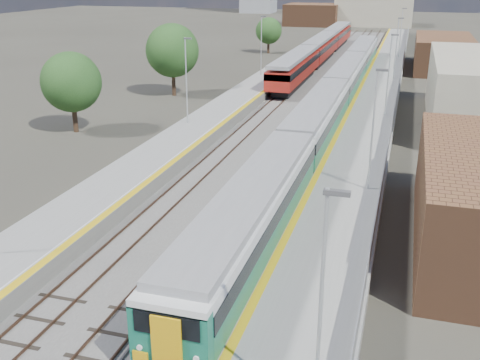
% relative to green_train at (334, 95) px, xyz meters
% --- Properties ---
extents(ground, '(320.00, 320.00, 0.00)m').
position_rel_green_train_xyz_m(ground, '(-1.50, 6.09, -2.30)').
color(ground, '#47443A').
rests_on(ground, ground).
extents(ballast_bed, '(10.50, 155.00, 0.06)m').
position_rel_green_train_xyz_m(ballast_bed, '(-3.75, 8.59, -2.27)').
color(ballast_bed, '#565451').
rests_on(ballast_bed, ground).
extents(tracks, '(8.96, 160.00, 0.17)m').
position_rel_green_train_xyz_m(tracks, '(-3.15, 10.26, -2.19)').
color(tracks, '#4C3323').
rests_on(tracks, ground).
extents(platform_right, '(4.70, 155.00, 8.52)m').
position_rel_green_train_xyz_m(platform_right, '(3.78, 8.58, -1.76)').
color(platform_right, slate).
rests_on(platform_right, ground).
extents(platform_left, '(4.30, 155.00, 8.52)m').
position_rel_green_train_xyz_m(platform_left, '(-10.55, 8.58, -1.78)').
color(platform_left, slate).
rests_on(platform_left, ground).
extents(green_train, '(2.96, 82.38, 3.26)m').
position_rel_green_train_xyz_m(green_train, '(0.00, 0.00, 0.00)').
color(green_train, black).
rests_on(green_train, ground).
extents(red_train, '(3.04, 61.65, 3.84)m').
position_rel_green_train_xyz_m(red_train, '(-7.00, 35.82, -0.02)').
color(red_train, black).
rests_on(red_train, ground).
extents(tree_a, '(5.33, 5.33, 7.23)m').
position_rel_green_train_xyz_m(tree_a, '(-21.75, -12.20, 2.25)').
color(tree_a, '#382619').
rests_on(tree_a, ground).
extents(tree_b, '(6.12, 6.12, 8.30)m').
position_rel_green_train_xyz_m(tree_b, '(-19.44, 5.19, 2.93)').
color(tree_b, '#382619').
rests_on(tree_b, ground).
extents(tree_c, '(4.60, 4.60, 6.24)m').
position_rel_green_train_xyz_m(tree_c, '(-17.54, 43.83, 1.63)').
color(tree_c, '#382619').
rests_on(tree_c, ground).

